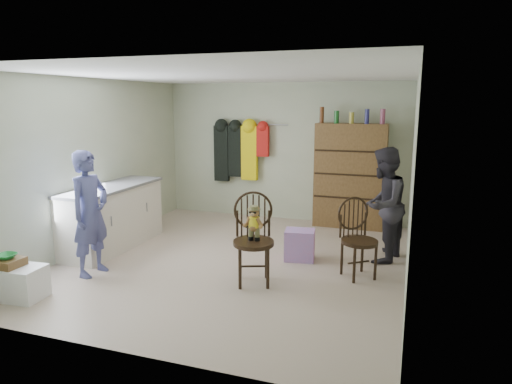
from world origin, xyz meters
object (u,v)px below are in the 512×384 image
(chair_front, at_px, (254,232))
(chair_far, at_px, (357,235))
(counter, at_px, (113,216))
(dresser, at_px, (350,176))

(chair_front, distance_m, chair_far, 1.31)
(counter, distance_m, chair_far, 3.60)
(counter, xyz_separation_m, chair_far, (3.60, -0.01, 0.06))
(chair_front, xyz_separation_m, chair_far, (1.16, 0.60, -0.09))
(counter, relative_size, chair_far, 1.86)
(chair_front, bearing_deg, counter, 145.51)
(chair_front, bearing_deg, chair_far, 7.03)
(chair_front, relative_size, chair_far, 1.10)
(counter, bearing_deg, dresser, 35.69)
(counter, distance_m, dresser, 3.96)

